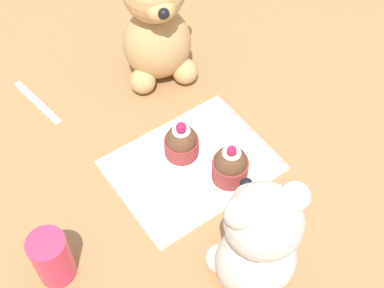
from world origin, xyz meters
TOP-DOWN VIEW (x-y plane):
  - ground_plane at (0.00, 0.00)m, footprint 4.00×4.00m
  - knitted_placemat at (0.00, 0.00)m, footprint 0.24×0.19m
  - teddy_bear_cream at (0.04, 0.20)m, footprint 0.13×0.12m
  - teddy_bear_tan at (-0.07, -0.20)m, footprint 0.14×0.14m
  - cupcake_near_cream_bear at (-0.03, 0.05)m, footprint 0.06×0.06m
  - cupcake_near_tan_bear at (-0.00, -0.03)m, footprint 0.05×0.05m
  - juice_glass at (0.25, 0.04)m, footprint 0.05×0.05m
  - teaspoon at (0.14, -0.26)m, footprint 0.03×0.13m

SIDE VIEW (x-z plane):
  - ground_plane at x=0.00m, z-range 0.00..0.00m
  - teaspoon at x=0.14m, z-range 0.00..0.01m
  - knitted_placemat at x=0.00m, z-range 0.00..0.01m
  - cupcake_near_tan_bear at x=0.00m, z-range 0.00..0.07m
  - cupcake_near_cream_bear at x=-0.03m, z-range 0.00..0.07m
  - juice_glass at x=0.25m, z-range 0.00..0.08m
  - teddy_bear_cream at x=0.04m, z-range -0.01..0.20m
  - teddy_bear_tan at x=-0.07m, z-range -0.01..0.22m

